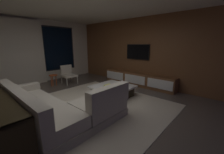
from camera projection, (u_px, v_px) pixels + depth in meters
name	position (u px, v px, depth m)	size (l,w,h in m)	color
floor	(85.00, 108.00, 3.77)	(9.20, 9.20, 0.00)	#564C44
back_wall_with_window	(28.00, 52.00, 5.77)	(6.60, 0.30, 2.70)	beige
media_wall	(144.00, 52.00, 5.68)	(0.12, 7.80, 2.70)	brown
area_rug	(97.00, 104.00, 3.96)	(3.20, 3.80, 0.01)	beige
sectional_couch	(56.00, 109.00, 3.05)	(1.98, 2.50, 0.82)	#A49C8C
coffee_table	(113.00, 91.00, 4.53)	(1.16, 1.16, 0.36)	#302614
book_stack_on_coffee_table	(108.00, 86.00, 4.43)	(0.29, 0.21, 0.05)	#44754F
accent_chair_near_window	(68.00, 73.00, 6.01)	(0.58, 0.60, 0.78)	#B2ADA0
side_stool	(53.00, 77.00, 5.64)	(0.32, 0.32, 0.46)	#BF4C1E
media_console	(138.00, 79.00, 5.76)	(0.46, 3.10, 0.52)	brown
mounted_tv	(138.00, 52.00, 5.76)	(0.05, 1.05, 0.61)	black
console_table_behind_couch	(1.00, 117.00, 2.45)	(0.40, 2.10, 0.74)	#302614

